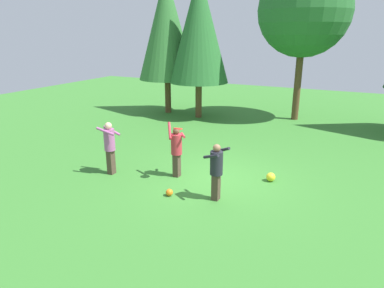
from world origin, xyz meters
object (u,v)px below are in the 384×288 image
ball_orange (169,192)px  tree_center (304,11)px  tree_left (199,28)px  frisbee (178,129)px  person_bystander (110,144)px  person_thrower (176,148)px  tree_far_left (167,27)px  person_catcher (216,167)px  ball_yellow (271,177)px

ball_orange → tree_center: size_ratio=0.03×
ball_orange → tree_left: size_ratio=0.03×
frisbee → tree_left: tree_left is taller
person_bystander → tree_left: bearing=85.2°
person_thrower → tree_far_left: size_ratio=0.24×
person_catcher → frisbee: (-1.47, 0.61, 0.74)m
frisbee → ball_orange: size_ratio=1.37×
ball_orange → tree_left: bearing=110.2°
person_thrower → tree_left: (-2.80, 7.59, 3.59)m
person_bystander → tree_left: 9.07m
person_bystander → tree_center: 11.64m
person_catcher → person_bystander: size_ratio=0.93×
tree_center → frisbee: bearing=-99.9°
person_catcher → tree_far_left: 11.56m
ball_orange → tree_left: tree_left is taller
frisbee → tree_left: 8.95m
ball_yellow → tree_left: 9.73m
person_catcher → person_bystander: (-3.70, 0.20, 0.08)m
ball_yellow → tree_far_left: tree_far_left is taller
tree_left → tree_far_left: bearing=172.2°
tree_far_left → ball_orange: bearing=-60.0°
person_catcher → tree_center: tree_center is taller
person_thrower → tree_far_left: (-4.82, 7.86, 3.65)m
person_bystander → tree_left: tree_left is taller
person_thrower → frisbee: 0.83m
tree_left → person_catcher: bearing=-62.1°
ball_yellow → ball_orange: 3.19m
frisbee → tree_far_left: (-5.06, 8.19, 2.92)m
ball_orange → frisbee: bearing=103.5°
ball_orange → tree_left: (-3.27, 8.89, 4.43)m
tree_far_left → tree_center: size_ratio=0.97×
ball_yellow → tree_center: bearing=95.7°
tree_far_left → tree_center: tree_center is taller
person_thrower → ball_orange: person_thrower is taller
person_bystander → tree_center: tree_center is taller
ball_yellow → tree_left: tree_left is taller
frisbee → tree_center: size_ratio=0.04×
person_catcher → frisbee: 1.76m
ball_orange → person_catcher: bearing=16.5°
person_thrower → person_bystander: 2.12m
person_bystander → ball_orange: (2.46, -0.57, -0.91)m
tree_center → tree_left: 5.10m
person_thrower → ball_orange: (0.47, -1.31, -0.84)m
ball_yellow → tree_far_left: size_ratio=0.04×
frisbee → tree_far_left: 10.06m
person_bystander → frisbee: size_ratio=6.22×
person_thrower → ball_orange: size_ratio=8.76×
person_catcher → ball_yellow: 2.27m
person_thrower → tree_left: bearing=164.4°
person_thrower → tree_center: tree_center is taller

